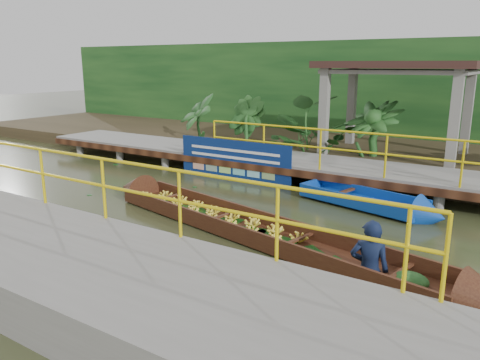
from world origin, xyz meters
The scene contains 10 objects.
ground centered at (0.00, 0.00, 0.00)m, with size 80.00×80.00×0.00m, color #2F361B.
land_strip centered at (0.00, 7.50, 0.23)m, with size 30.00×8.00×0.45m, color #302818.
far_dock centered at (0.02, 3.43, 0.48)m, with size 16.00×2.06×1.66m.
near_dock centered at (1.00, -4.20, 0.30)m, with size 18.00×2.40×1.73m.
pavilion centered at (3.00, 6.30, 2.82)m, with size 4.40×3.00×3.00m.
foliage_backdrop centered at (0.00, 10.00, 2.00)m, with size 30.00×0.80×4.00m, color #133D18.
vendor_boat centered at (2.78, -1.07, 0.23)m, with size 9.14×2.77×2.02m.
moored_blue_boat centered at (4.27, 1.76, 0.14)m, with size 3.42×1.56×0.79m.
blue_banner centered at (-0.30, 2.48, 0.56)m, with size 3.53×0.04×1.10m.
tropical_plants centered at (2.25, 5.30, 1.25)m, with size 14.28×1.28×1.60m.
Camera 1 is at (6.63, -8.04, 3.14)m, focal length 35.00 mm.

